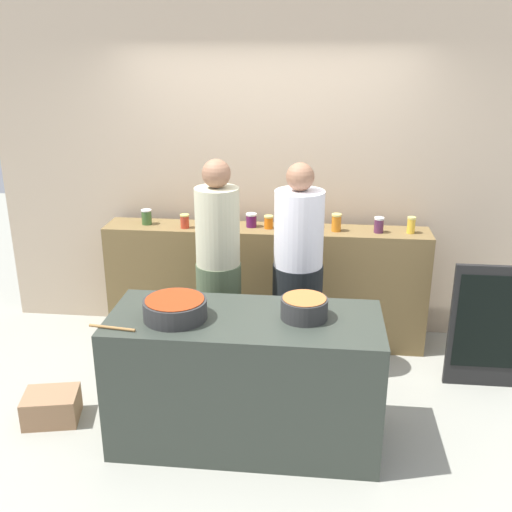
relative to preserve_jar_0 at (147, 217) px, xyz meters
The scene contains 20 objects.
ground 1.85m from the preserve_jar_0, 47.47° to the right, with size 12.00×12.00×0.00m, color #98988C.
storefront_wall 1.14m from the preserve_jar_0, 19.19° to the left, with size 4.80×0.12×3.00m, color #BEA88D.
display_shelf 1.16m from the preserve_jar_0, ahead, with size 2.70×0.36×1.03m, color brown.
prep_table 1.84m from the preserve_jar_0, 54.23° to the right, with size 1.70×0.70×0.88m, color #303730.
preserve_jar_0 is the anchor object (origin of this frame).
preserve_jar_1 0.35m from the preserve_jar_0, 11.60° to the right, with size 0.08×0.08×0.12m.
preserve_jar_2 0.57m from the preserve_jar_0, ahead, with size 0.07×0.07×0.10m.
preserve_jar_3 0.89m from the preserve_jar_0, ahead, with size 0.09×0.09×0.12m.
preserve_jar_4 1.03m from the preserve_jar_0, ahead, with size 0.08×0.08×0.11m.
preserve_jar_5 1.41m from the preserve_jar_0, ahead, with size 0.08×0.08×0.10m.
preserve_jar_6 1.59m from the preserve_jar_0, ahead, with size 0.08×0.08×0.14m.
preserve_jar_7 1.93m from the preserve_jar_0, ahead, with size 0.08×0.08×0.13m.
preserve_jar_8 2.18m from the preserve_jar_0, ahead, with size 0.07×0.07×0.13m.
cooking_pot_left 1.58m from the preserve_jar_0, 68.12° to the right, with size 0.39×0.39×0.13m.
cooking_pot_center 1.94m from the preserve_jar_0, 44.93° to the right, with size 0.29×0.29×0.13m.
wooden_spoon 1.68m from the preserve_jar_0, 81.43° to the right, with size 0.02×0.02×0.29m, color #9E703D.
cook_with_tongs 1.00m from the preserve_jar_0, 41.49° to the right, with size 0.34×0.34×1.72m.
cook_in_cap 1.45m from the preserve_jar_0, 23.04° to the right, with size 0.38×0.38×1.69m.
bread_crate 1.71m from the preserve_jar_0, 104.60° to the right, with size 0.36×0.28×0.20m, color #99704F.
chalkboard_sign 2.83m from the preserve_jar_0, 11.81° to the right, with size 0.54×0.05×0.98m.
Camera 1 is at (0.42, -3.60, 2.48)m, focal length 41.79 mm.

